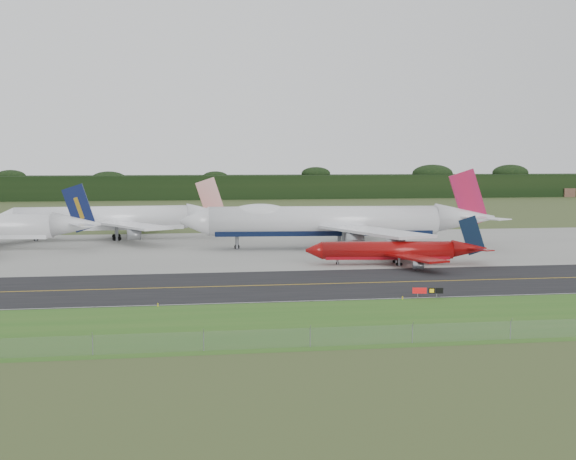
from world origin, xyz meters
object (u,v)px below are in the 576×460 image
at_px(jet_red_737, 397,251).
at_px(taxiway_sign, 428,291).
at_px(jet_star_tail, 115,219).
at_px(jet_ba_747, 335,221).

xyz_separation_m(jet_red_737, taxiway_sign, (-6.44, -37.42, -1.62)).
distance_m(jet_red_737, jet_star_tail, 82.54).
height_order(jet_ba_747, taxiway_sign, jet_ba_747).
relative_size(jet_star_tail, taxiway_sign, 13.20).
bearing_deg(taxiway_sign, jet_star_tail, 118.38).
relative_size(jet_red_737, taxiway_sign, 7.88).
height_order(jet_red_737, taxiway_sign, jet_red_737).
bearing_deg(jet_ba_747, jet_star_tail, 150.82).
distance_m(jet_red_737, taxiway_sign, 38.01).
xyz_separation_m(jet_ba_747, jet_red_737, (6.26, -29.41, -3.65)).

